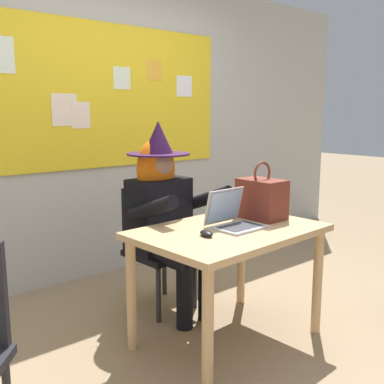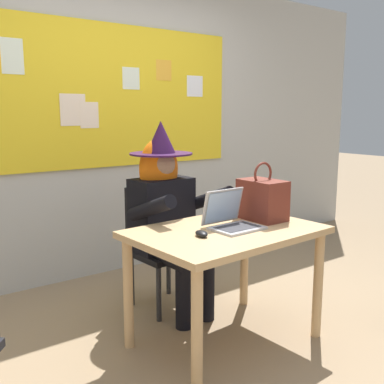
% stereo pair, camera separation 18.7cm
% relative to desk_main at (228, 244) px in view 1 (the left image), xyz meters
% --- Properties ---
extents(ground_plane, '(24.00, 24.00, 0.00)m').
position_rel_desk_main_xyz_m(ground_plane, '(0.08, -0.07, -0.62)').
color(ground_plane, '#937A5B').
extents(wall_back_bulletin, '(6.45, 1.81, 2.62)m').
position_rel_desk_main_xyz_m(wall_back_bulletin, '(0.08, 1.62, 0.70)').
color(wall_back_bulletin, '#B2B2AD').
rests_on(wall_back_bulletin, ground).
extents(desk_main, '(1.15, 0.82, 0.72)m').
position_rel_desk_main_xyz_m(desk_main, '(0.00, 0.00, 0.00)').
color(desk_main, tan).
rests_on(desk_main, ground).
extents(chair_at_desk, '(0.44, 0.44, 0.88)m').
position_rel_desk_main_xyz_m(chair_at_desk, '(-0.03, 0.74, -0.13)').
color(chair_at_desk, black).
rests_on(chair_at_desk, ground).
extents(person_costumed, '(0.61, 0.70, 1.36)m').
position_rel_desk_main_xyz_m(person_costumed, '(-0.02, 0.62, 0.14)').
color(person_costumed, black).
rests_on(person_costumed, ground).
extents(laptop, '(0.31, 0.28, 0.23)m').
position_rel_desk_main_xyz_m(laptop, '(0.04, 0.00, 0.15)').
color(laptop, '#B7B7BC').
rests_on(laptop, desk_main).
extents(computer_mouse, '(0.08, 0.11, 0.03)m').
position_rel_desk_main_xyz_m(computer_mouse, '(-0.22, -0.05, 0.12)').
color(computer_mouse, black).
rests_on(computer_mouse, desk_main).
extents(handbag, '(0.20, 0.30, 0.38)m').
position_rel_desk_main_xyz_m(handbag, '(0.35, 0.05, 0.24)').
color(handbag, maroon).
rests_on(handbag, desk_main).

